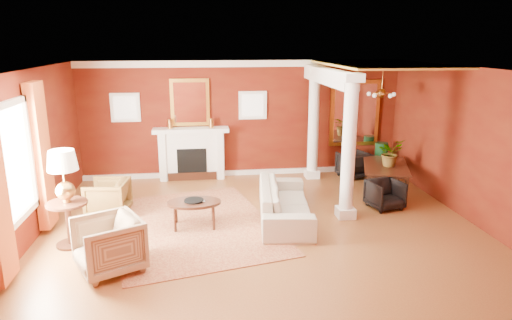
{
  "coord_description": "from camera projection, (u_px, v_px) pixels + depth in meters",
  "views": [
    {
      "loc": [
        -1.11,
        -7.8,
        3.38
      ],
      "look_at": [
        -0.04,
        0.58,
        1.15
      ],
      "focal_mm": 32.0,
      "sensor_mm": 36.0,
      "label": 1
    }
  ],
  "objects": [
    {
      "name": "ground",
      "position": [
        262.0,
        228.0,
        8.48
      ],
      "size": [
        8.0,
        8.0,
        0.0
      ],
      "primitive_type": "plane",
      "color": "brown",
      "rests_on": "ground"
    },
    {
      "name": "room_shell",
      "position": [
        262.0,
        120.0,
        7.97
      ],
      "size": [
        8.04,
        7.04,
        2.92
      ],
      "color": "#63200D",
      "rests_on": "ground"
    },
    {
      "name": "fireplace",
      "position": [
        192.0,
        153.0,
        11.34
      ],
      "size": [
        1.85,
        0.42,
        1.29
      ],
      "color": "white",
      "rests_on": "ground"
    },
    {
      "name": "overmantel_mirror",
      "position": [
        190.0,
        102.0,
        11.15
      ],
      "size": [
        0.95,
        0.07,
        1.15
      ],
      "color": "gold",
      "rests_on": "fireplace"
    },
    {
      "name": "flank_window_left",
      "position": [
        125.0,
        108.0,
        10.99
      ],
      "size": [
        0.7,
        0.07,
        0.7
      ],
      "color": "white",
      "rests_on": "room_shell"
    },
    {
      "name": "flank_window_right",
      "position": [
        253.0,
        105.0,
        11.37
      ],
      "size": [
        0.7,
        0.07,
        0.7
      ],
      "color": "white",
      "rests_on": "room_shell"
    },
    {
      "name": "left_window",
      "position": [
        19.0,
        170.0,
        7.06
      ],
      "size": [
        0.21,
        2.55,
        2.6
      ],
      "color": "white",
      "rests_on": "room_shell"
    },
    {
      "name": "column_front",
      "position": [
        349.0,
        147.0,
        8.61
      ],
      "size": [
        0.36,
        0.36,
        2.8
      ],
      "color": "white",
      "rests_on": "ground"
    },
    {
      "name": "column_back",
      "position": [
        313.0,
        122.0,
        11.2
      ],
      "size": [
        0.36,
        0.36,
        2.8
      ],
      "color": "white",
      "rests_on": "ground"
    },
    {
      "name": "header_beam",
      "position": [
        328.0,
        76.0,
        9.84
      ],
      "size": [
        0.3,
        3.2,
        0.32
      ],
      "primitive_type": "cube",
      "color": "white",
      "rests_on": "column_front"
    },
    {
      "name": "amber_ceiling",
      "position": [
        382.0,
        64.0,
        9.78
      ],
      "size": [
        2.3,
        3.4,
        0.04
      ],
      "primitive_type": "cube",
      "color": "gold",
      "rests_on": "room_shell"
    },
    {
      "name": "dining_mirror",
      "position": [
        355.0,
        113.0,
        11.75
      ],
      "size": [
        1.3,
        0.07,
        1.7
      ],
      "color": "gold",
      "rests_on": "room_shell"
    },
    {
      "name": "chandelier",
      "position": [
        382.0,
        93.0,
        9.99
      ],
      "size": [
        0.6,
        0.62,
        0.75
      ],
      "color": "#B27D38",
      "rests_on": "room_shell"
    },
    {
      "name": "crown_trim",
      "position": [
        242.0,
        64.0,
        11.08
      ],
      "size": [
        8.0,
        0.08,
        0.16
      ],
      "primitive_type": "cube",
      "color": "white",
      "rests_on": "room_shell"
    },
    {
      "name": "base_trim",
      "position": [
        243.0,
        172.0,
        11.78
      ],
      "size": [
        8.0,
        0.08,
        0.12
      ],
      "primitive_type": "cube",
      "color": "white",
      "rests_on": "ground"
    },
    {
      "name": "rug",
      "position": [
        193.0,
        225.0,
        8.58
      ],
      "size": [
        3.63,
        4.34,
        0.02
      ],
      "primitive_type": "cube",
      "rotation": [
        0.0,
        0.0,
        0.23
      ],
      "color": "maroon",
      "rests_on": "ground"
    },
    {
      "name": "sofa",
      "position": [
        285.0,
        197.0,
        8.76
      ],
      "size": [
        0.97,
        2.45,
        0.93
      ],
      "primitive_type": "imported",
      "rotation": [
        0.0,
        0.0,
        1.45
      ],
      "color": "beige",
      "rests_on": "ground"
    },
    {
      "name": "armchair_leopard",
      "position": [
        108.0,
        196.0,
        9.02
      ],
      "size": [
        0.8,
        0.84,
        0.79
      ],
      "primitive_type": "imported",
      "rotation": [
        0.0,
        0.0,
        -1.68
      ],
      "color": "black",
      "rests_on": "ground"
    },
    {
      "name": "armchair_stripe",
      "position": [
        108.0,
        242.0,
        6.8
      ],
      "size": [
        1.15,
        1.18,
        0.92
      ],
      "primitive_type": "imported",
      "rotation": [
        0.0,
        0.0,
        -1.1
      ],
      "color": "tan",
      "rests_on": "ground"
    },
    {
      "name": "coffee_table",
      "position": [
        194.0,
        204.0,
        8.41
      ],
      "size": [
        0.99,
        0.99,
        0.5
      ],
      "rotation": [
        0.0,
        0.0,
        0.03
      ],
      "color": "black",
      "rests_on": "ground"
    },
    {
      "name": "coffee_book",
      "position": [
        195.0,
        196.0,
        8.36
      ],
      "size": [
        0.16,
        0.06,
        0.22
      ],
      "primitive_type": "imported",
      "rotation": [
        0.0,
        0.0,
        0.25
      ],
      "color": "black",
      "rests_on": "coffee_table"
    },
    {
      "name": "side_table",
      "position": [
        64.0,
        181.0,
        7.47
      ],
      "size": [
        0.66,
        0.66,
        1.66
      ],
      "rotation": [
        0.0,
        0.0,
        -0.02
      ],
      "color": "black",
      "rests_on": "ground"
    },
    {
      "name": "dining_table",
      "position": [
        387.0,
        170.0,
        10.45
      ],
      "size": [
        1.14,
        1.83,
        0.96
      ],
      "primitive_type": "imported",
      "rotation": [
        0.0,
        0.0,
        1.24
      ],
      "color": "black",
      "rests_on": "ground"
    },
    {
      "name": "dining_chair_near",
      "position": [
        385.0,
        193.0,
        9.38
      ],
      "size": [
        0.75,
        0.72,
        0.65
      ],
      "primitive_type": "imported",
      "rotation": [
        0.0,
        0.0,
        0.24
      ],
      "color": "black",
      "rests_on": "ground"
    },
    {
      "name": "dining_chair_far",
      "position": [
        354.0,
        164.0,
        11.51
      ],
      "size": [
        0.85,
        0.82,
        0.71
      ],
      "primitive_type": "imported",
      "rotation": [
        0.0,
        0.0,
        3.44
      ],
      "color": "black",
      "rests_on": "ground"
    },
    {
      "name": "green_urn",
      "position": [
        380.0,
        162.0,
        11.7
      ],
      "size": [
        0.36,
        0.36,
        0.86
      ],
      "color": "#133C1C",
      "rests_on": "ground"
    },
    {
      "name": "potted_plant",
      "position": [
        391.0,
        140.0,
        10.21
      ],
      "size": [
        0.73,
        0.77,
        0.48
      ],
      "primitive_type": "imported",
      "rotation": [
        0.0,
        0.0,
        0.35
      ],
      "color": "#26591E",
      "rests_on": "dining_table"
    }
  ]
}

